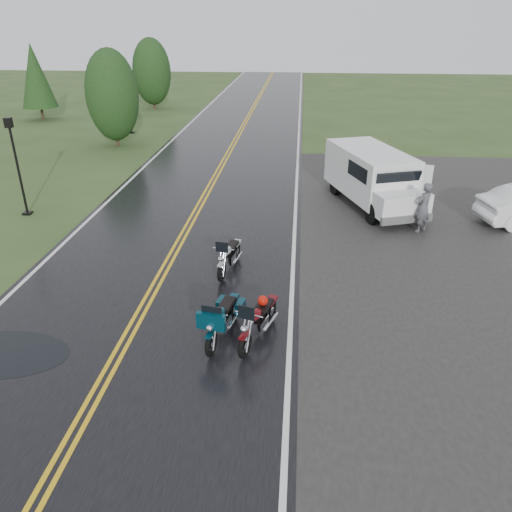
{
  "coord_description": "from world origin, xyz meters",
  "views": [
    {
      "loc": [
        3.85,
        -10.03,
        6.84
      ],
      "look_at": [
        2.8,
        2.0,
        1.0
      ],
      "focal_mm": 35.0,
      "sensor_mm": 36.0,
      "label": 1
    }
  ],
  "objects_px": {
    "person_at_van": "(423,208)",
    "lamp_post_near_left": "(18,167)",
    "motorcycle_teal": "(211,335)",
    "lamp_post_far_left": "(129,103)",
    "van_white": "(374,195)",
    "motorcycle_silver": "(221,265)",
    "motorcycle_red": "(245,336)"
  },
  "relations": [
    {
      "from": "van_white",
      "to": "lamp_post_near_left",
      "type": "relative_size",
      "value": 1.53
    },
    {
      "from": "motorcycle_red",
      "to": "person_at_van",
      "type": "bearing_deg",
      "value": 72.77
    },
    {
      "from": "van_white",
      "to": "lamp_post_near_left",
      "type": "xyz_separation_m",
      "value": [
        -12.95,
        -0.12,
        0.73
      ]
    },
    {
      "from": "motorcycle_teal",
      "to": "van_white",
      "type": "bearing_deg",
      "value": 72.27
    },
    {
      "from": "person_at_van",
      "to": "motorcycle_teal",
      "type": "bearing_deg",
      "value": 10.37
    },
    {
      "from": "motorcycle_silver",
      "to": "van_white",
      "type": "height_order",
      "value": "van_white"
    },
    {
      "from": "person_at_van",
      "to": "lamp_post_near_left",
      "type": "height_order",
      "value": "lamp_post_near_left"
    },
    {
      "from": "motorcycle_silver",
      "to": "lamp_post_near_left",
      "type": "distance_m",
      "value": 9.54
    },
    {
      "from": "motorcycle_red",
      "to": "lamp_post_far_left",
      "type": "distance_m",
      "value": 24.71
    },
    {
      "from": "motorcycle_teal",
      "to": "van_white",
      "type": "height_order",
      "value": "van_white"
    },
    {
      "from": "motorcycle_red",
      "to": "van_white",
      "type": "bearing_deg",
      "value": 83.31
    },
    {
      "from": "motorcycle_teal",
      "to": "motorcycle_silver",
      "type": "relative_size",
      "value": 1.04
    },
    {
      "from": "lamp_post_near_left",
      "to": "person_at_van",
      "type": "bearing_deg",
      "value": -1.89
    },
    {
      "from": "motorcycle_red",
      "to": "motorcycle_silver",
      "type": "relative_size",
      "value": 1.06
    },
    {
      "from": "motorcycle_teal",
      "to": "person_at_van",
      "type": "distance_m",
      "value": 9.77
    },
    {
      "from": "motorcycle_silver",
      "to": "lamp_post_far_left",
      "type": "xyz_separation_m",
      "value": [
        -8.74,
        19.26,
        1.31
      ]
    },
    {
      "from": "motorcycle_silver",
      "to": "person_at_van",
      "type": "distance_m",
      "value": 7.65
    },
    {
      "from": "motorcycle_teal",
      "to": "motorcycle_silver",
      "type": "height_order",
      "value": "motorcycle_teal"
    },
    {
      "from": "motorcycle_red",
      "to": "person_at_van",
      "type": "height_order",
      "value": "person_at_van"
    },
    {
      "from": "person_at_van",
      "to": "lamp_post_far_left",
      "type": "bearing_deg",
      "value": -85.96
    },
    {
      "from": "lamp_post_near_left",
      "to": "van_white",
      "type": "bearing_deg",
      "value": 0.53
    },
    {
      "from": "motorcycle_silver",
      "to": "lamp_post_near_left",
      "type": "relative_size",
      "value": 0.53
    },
    {
      "from": "motorcycle_teal",
      "to": "lamp_post_far_left",
      "type": "xyz_separation_m",
      "value": [
        -9.02,
        22.66,
        1.28
      ]
    },
    {
      "from": "person_at_van",
      "to": "motorcycle_silver",
      "type": "bearing_deg",
      "value": -7.41
    },
    {
      "from": "motorcycle_teal",
      "to": "lamp_post_near_left",
      "type": "distance_m",
      "value": 11.8
    },
    {
      "from": "motorcycle_silver",
      "to": "van_white",
      "type": "relative_size",
      "value": 0.35
    },
    {
      "from": "person_at_van",
      "to": "lamp_post_far_left",
      "type": "distance_m",
      "value": 21.32
    },
    {
      "from": "motorcycle_red",
      "to": "lamp_post_far_left",
      "type": "xyz_separation_m",
      "value": [
        -9.76,
        22.66,
        1.27
      ]
    },
    {
      "from": "motorcycle_teal",
      "to": "person_at_van",
      "type": "bearing_deg",
      "value": 62.29
    },
    {
      "from": "motorcycle_teal",
      "to": "van_white",
      "type": "xyz_separation_m",
      "value": [
        4.48,
        8.24,
        0.5
      ]
    },
    {
      "from": "lamp_post_near_left",
      "to": "lamp_post_far_left",
      "type": "distance_m",
      "value": 14.55
    },
    {
      "from": "person_at_van",
      "to": "lamp_post_near_left",
      "type": "relative_size",
      "value": 0.48
    }
  ]
}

